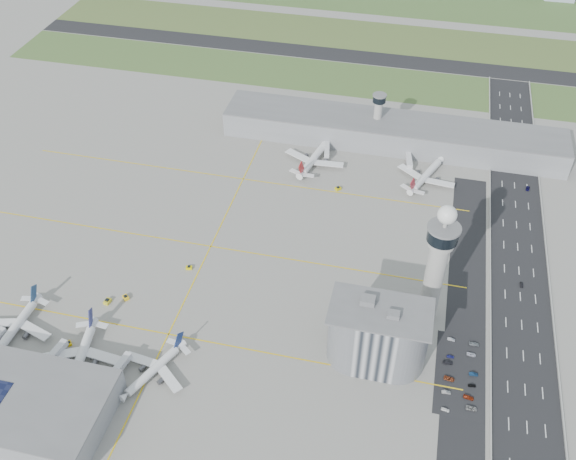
% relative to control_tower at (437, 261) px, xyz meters
% --- Properties ---
extents(ground, '(1000.00, 1000.00, 0.00)m').
position_rel_control_tower_xyz_m(ground, '(-72.00, -8.00, -35.04)').
color(ground, gray).
extents(grass_strip_0, '(480.00, 50.00, 0.08)m').
position_rel_control_tower_xyz_m(grass_strip_0, '(-92.00, 217.00, -35.00)').
color(grass_strip_0, '#3E592A').
rests_on(grass_strip_0, ground).
extents(grass_strip_1, '(480.00, 60.00, 0.08)m').
position_rel_control_tower_xyz_m(grass_strip_1, '(-92.00, 292.00, -35.00)').
color(grass_strip_1, '#3F5227').
rests_on(grass_strip_1, ground).
extents(runway, '(480.00, 22.00, 0.10)m').
position_rel_control_tower_xyz_m(runway, '(-92.00, 254.00, -34.98)').
color(runway, black).
rests_on(runway, ground).
extents(highway, '(28.00, 500.00, 0.10)m').
position_rel_control_tower_xyz_m(highway, '(43.00, -8.00, -34.99)').
color(highway, black).
rests_on(highway, ground).
extents(barrier_left, '(0.60, 500.00, 1.20)m').
position_rel_control_tower_xyz_m(barrier_left, '(29.00, -8.00, -34.44)').
color(barrier_left, '#9E9E99').
rests_on(barrier_left, ground).
extents(barrier_right, '(0.60, 500.00, 1.20)m').
position_rel_control_tower_xyz_m(barrier_right, '(57.00, -8.00, -34.44)').
color(barrier_right, '#9E9E99').
rests_on(barrier_right, ground).
extents(landside_road, '(18.00, 260.00, 0.08)m').
position_rel_control_tower_xyz_m(landside_road, '(18.00, -18.00, -35.00)').
color(landside_road, black).
rests_on(landside_road, ground).
extents(parking_lot, '(20.00, 44.00, 0.10)m').
position_rel_control_tower_xyz_m(parking_lot, '(16.00, -30.00, -34.99)').
color(parking_lot, black).
rests_on(parking_lot, ground).
extents(taxiway_line_h_0, '(260.00, 0.60, 0.01)m').
position_rel_control_tower_xyz_m(taxiway_line_h_0, '(-112.00, -38.00, -35.04)').
color(taxiway_line_h_0, yellow).
rests_on(taxiway_line_h_0, ground).
extents(taxiway_line_h_1, '(260.00, 0.60, 0.01)m').
position_rel_control_tower_xyz_m(taxiway_line_h_1, '(-112.00, 22.00, -35.04)').
color(taxiway_line_h_1, yellow).
rests_on(taxiway_line_h_1, ground).
extents(taxiway_line_h_2, '(260.00, 0.60, 0.01)m').
position_rel_control_tower_xyz_m(taxiway_line_h_2, '(-112.00, 82.00, -35.04)').
color(taxiway_line_h_2, yellow).
rests_on(taxiway_line_h_2, ground).
extents(taxiway_line_v, '(0.60, 260.00, 0.01)m').
position_rel_control_tower_xyz_m(taxiway_line_v, '(-112.00, 22.00, -35.04)').
color(taxiway_line_v, yellow).
rests_on(taxiway_line_v, ground).
extents(control_tower, '(14.00, 14.00, 64.50)m').
position_rel_control_tower_xyz_m(control_tower, '(0.00, 0.00, 0.00)').
color(control_tower, '#ADAAA5').
rests_on(control_tower, ground).
extents(secondary_tower, '(8.60, 8.60, 31.90)m').
position_rel_control_tower_xyz_m(secondary_tower, '(-42.00, 142.00, -16.24)').
color(secondary_tower, '#ADAAA5').
rests_on(secondary_tower, ground).
extents(admin_building, '(42.00, 24.00, 33.50)m').
position_rel_control_tower_xyz_m(admin_building, '(-20.01, -30.00, -19.74)').
color(admin_building, '#B2B2B7').
rests_on(admin_building, ground).
extents(terminal_pier, '(210.00, 32.00, 15.80)m').
position_rel_control_tower_xyz_m(terminal_pier, '(-32.00, 140.00, -27.14)').
color(terminal_pier, gray).
rests_on(terminal_pier, ground).
extents(near_terminal, '(84.00, 42.00, 13.00)m').
position_rel_control_tower_xyz_m(near_terminal, '(-160.07, -90.02, -28.62)').
color(near_terminal, gray).
rests_on(near_terminal, ground).
extents(airplane_near_a, '(35.79, 41.79, 11.48)m').
position_rel_control_tower_xyz_m(airplane_near_a, '(-178.88, -53.14, -29.30)').
color(airplane_near_a, white).
rests_on(airplane_near_a, ground).
extents(airplane_near_b, '(43.21, 48.36, 11.92)m').
position_rel_control_tower_xyz_m(airplane_near_b, '(-142.51, -61.34, -29.08)').
color(airplane_near_b, white).
rests_on(airplane_near_b, ground).
extents(airplane_near_c, '(44.23, 47.18, 10.53)m').
position_rel_control_tower_xyz_m(airplane_near_c, '(-110.04, -60.26, -29.78)').
color(airplane_near_c, white).
rests_on(airplane_near_c, ground).
extents(airplane_far_a, '(46.58, 51.73, 12.53)m').
position_rel_control_tower_xyz_m(airplane_far_a, '(-74.62, 108.42, -28.78)').
color(airplane_far_a, white).
rests_on(airplane_far_a, ground).
extents(airplane_far_b, '(49.20, 52.69, 11.84)m').
position_rel_control_tower_xyz_m(airplane_far_b, '(-7.64, 105.99, -29.12)').
color(airplane_far_b, white).
rests_on(airplane_far_b, ground).
extents(jet_bridge_near_1, '(5.39, 14.31, 5.70)m').
position_rel_control_tower_xyz_m(jet_bridge_near_1, '(-155.00, -69.00, -32.19)').
color(jet_bridge_near_1, silver).
rests_on(jet_bridge_near_1, ground).
extents(jet_bridge_near_2, '(5.39, 14.31, 5.70)m').
position_rel_control_tower_xyz_m(jet_bridge_near_2, '(-125.00, -69.00, -32.19)').
color(jet_bridge_near_2, silver).
rests_on(jet_bridge_near_2, ground).
extents(jet_bridge_far_0, '(5.39, 14.31, 5.70)m').
position_rel_control_tower_xyz_m(jet_bridge_far_0, '(-70.00, 124.00, -32.19)').
color(jet_bridge_far_0, silver).
rests_on(jet_bridge_far_0, ground).
extents(jet_bridge_far_1, '(5.39, 14.31, 5.70)m').
position_rel_control_tower_xyz_m(jet_bridge_far_1, '(-20.00, 124.00, -32.19)').
color(jet_bridge_far_1, silver).
rests_on(jet_bridge_far_1, ground).
extents(tug_0, '(3.25, 3.31, 1.60)m').
position_rel_control_tower_xyz_m(tug_0, '(-152.65, -53.40, -34.24)').
color(tug_0, yellow).
rests_on(tug_0, ground).
extents(tug_1, '(3.99, 3.90, 1.92)m').
position_rel_control_tower_xyz_m(tug_1, '(-139.61, -22.21, -34.08)').
color(tug_1, yellow).
rests_on(tug_1, ground).
extents(tug_2, '(2.97, 3.94, 2.11)m').
position_rel_control_tower_xyz_m(tug_2, '(-146.94, -26.53, -33.98)').
color(tug_2, gold).
rests_on(tug_2, ground).
extents(tug_3, '(3.36, 2.69, 1.72)m').
position_rel_control_tower_xyz_m(tug_3, '(-117.31, 3.88, -34.18)').
color(tug_3, '#E9D601').
rests_on(tug_3, ground).
extents(tug_4, '(3.95, 3.95, 1.92)m').
position_rel_control_tower_xyz_m(tug_4, '(-56.03, 84.71, -34.08)').
color(tug_4, '#D2BF09').
rests_on(tug_4, ground).
extents(tug_5, '(3.09, 2.40, 1.62)m').
position_rel_control_tower_xyz_m(tug_5, '(-15.31, 94.20, -34.23)').
color(tug_5, yellow).
rests_on(tug_5, ground).
extents(car_lot_0, '(3.57, 1.89, 1.16)m').
position_rel_control_tower_xyz_m(car_lot_0, '(11.18, -49.53, -34.46)').
color(car_lot_0, white).
rests_on(car_lot_0, ground).
extents(car_lot_1, '(3.77, 1.60, 1.21)m').
position_rel_control_tower_xyz_m(car_lot_1, '(11.08, -41.01, -34.44)').
color(car_lot_1, '#9A9A9A').
rests_on(car_lot_1, ground).
extents(car_lot_2, '(4.70, 2.57, 1.25)m').
position_rel_control_tower_xyz_m(car_lot_2, '(11.97, -33.94, -34.42)').
color(car_lot_2, brown).
rests_on(car_lot_2, ground).
extents(car_lot_3, '(4.40, 2.21, 1.23)m').
position_rel_control_tower_xyz_m(car_lot_3, '(11.09, -25.51, -34.43)').
color(car_lot_3, '#232329').
rests_on(car_lot_3, ground).
extents(car_lot_4, '(3.20, 1.36, 1.08)m').
position_rel_control_tower_xyz_m(car_lot_4, '(12.05, -22.01, -34.50)').
color(car_lot_4, navy).
rests_on(car_lot_4, ground).
extents(car_lot_5, '(3.45, 1.43, 1.11)m').
position_rel_control_tower_xyz_m(car_lot_5, '(11.99, -12.34, -34.49)').
color(car_lot_5, '#B0B3BC').
rests_on(car_lot_5, ground).
extents(car_lot_6, '(4.58, 2.22, 1.26)m').
position_rel_control_tower_xyz_m(car_lot_6, '(21.42, -46.53, -34.41)').
color(car_lot_6, gray).
rests_on(car_lot_6, ground).
extents(car_lot_7, '(4.53, 2.38, 1.25)m').
position_rel_control_tower_xyz_m(car_lot_7, '(20.16, -41.53, -34.42)').
color(car_lot_7, maroon).
rests_on(car_lot_7, ground).
extents(car_lot_8, '(3.37, 1.81, 1.09)m').
position_rel_control_tower_xyz_m(car_lot_8, '(21.44, -35.19, -34.50)').
color(car_lot_8, black).
rests_on(car_lot_8, ground).
extents(car_lot_9, '(3.88, 1.65, 1.24)m').
position_rel_control_tower_xyz_m(car_lot_9, '(21.94, -29.26, -34.42)').
color(car_lot_9, navy).
rests_on(car_lot_9, ground).
extents(car_lot_10, '(4.05, 2.09, 1.09)m').
position_rel_control_tower_xyz_m(car_lot_10, '(20.81, -18.83, -34.50)').
color(car_lot_10, silver).
rests_on(car_lot_10, ground).
extents(car_lot_11, '(4.48, 2.09, 1.26)m').
position_rel_control_tower_xyz_m(car_lot_11, '(21.99, -12.70, -34.41)').
color(car_lot_11, gray).
rests_on(car_lot_11, ground).
extents(car_hw_1, '(1.42, 3.45, 1.11)m').
position_rel_control_tower_xyz_m(car_hw_1, '(43.70, 29.63, -34.48)').
color(car_hw_1, black).
rests_on(car_hw_1, ground).
extents(car_hw_2, '(2.57, 4.43, 1.16)m').
position_rel_control_tower_xyz_m(car_hw_2, '(50.17, 109.93, -34.46)').
color(car_hw_2, '#110D47').
rests_on(car_hw_2, ground).
extents(car_hw_4, '(1.72, 3.36, 1.09)m').
position_rel_control_tower_xyz_m(car_hw_4, '(36.62, 173.22, -34.49)').
color(car_hw_4, '#A0A0A0').
rests_on(car_hw_4, ground).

